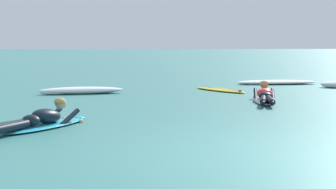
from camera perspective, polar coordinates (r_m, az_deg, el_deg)
ground_plane at (r=17.35m, az=2.95°, el=0.81°), size 120.00×120.00×0.00m
surfer_near at (r=9.66m, az=-13.47°, el=-2.72°), size 1.68×2.35×0.54m
surfer_far at (r=13.49m, az=10.32°, el=-0.19°), size 0.87×2.55×0.53m
drifting_surfboard at (r=16.12m, az=5.64°, el=0.51°), size 1.60×2.05×0.16m
whitewater_mid_left at (r=15.38m, az=-9.23°, el=0.42°), size 2.46×0.96×0.20m
whitewater_mid_right at (r=18.71m, az=11.54°, el=1.29°), size 2.81×0.87×0.15m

